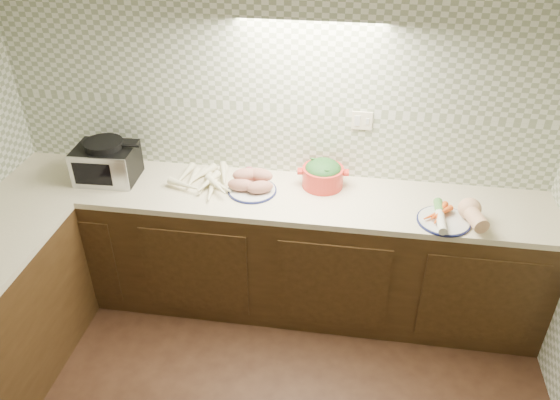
# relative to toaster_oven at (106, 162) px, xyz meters

# --- Properties ---
(room) EXTENTS (3.60, 3.60, 2.60)m
(room) POSITION_rel_toaster_oven_xyz_m (1.10, -1.53, 0.60)
(room) COLOR black
(room) RESTS_ON ground
(counter) EXTENTS (3.60, 3.60, 0.90)m
(counter) POSITION_rel_toaster_oven_xyz_m (0.42, -0.84, -0.58)
(counter) COLOR black
(counter) RESTS_ON ground
(toaster_oven) EXTENTS (0.40, 0.32, 0.28)m
(toaster_oven) POSITION_rel_toaster_oven_xyz_m (0.00, 0.00, 0.00)
(toaster_oven) COLOR black
(toaster_oven) RESTS_ON counter
(parsnip_pile) EXTENTS (0.44, 0.42, 0.07)m
(parsnip_pile) POSITION_rel_toaster_oven_xyz_m (0.60, 0.04, -0.10)
(parsnip_pile) COLOR beige
(parsnip_pile) RESTS_ON counter
(sweet_potato_plate) EXTENTS (0.32, 0.32, 0.14)m
(sweet_potato_plate) POSITION_rel_toaster_oven_xyz_m (0.98, -0.00, -0.07)
(sweet_potato_plate) COLOR #111644
(sweet_potato_plate) RESTS_ON counter
(onion_bowl) EXTENTS (0.14, 0.14, 0.11)m
(onion_bowl) POSITION_rel_toaster_oven_xyz_m (0.95, 0.10, -0.09)
(onion_bowl) COLOR black
(onion_bowl) RESTS_ON counter
(dutch_oven) EXTENTS (0.34, 0.29, 0.19)m
(dutch_oven) POSITION_rel_toaster_oven_xyz_m (1.43, 0.12, -0.04)
(dutch_oven) COLOR red
(dutch_oven) RESTS_ON counter
(veg_plate) EXTENTS (0.39, 0.36, 0.15)m
(veg_plate) POSITION_rel_toaster_oven_xyz_m (2.25, -0.16, -0.08)
(veg_plate) COLOR #111644
(veg_plate) RESTS_ON counter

